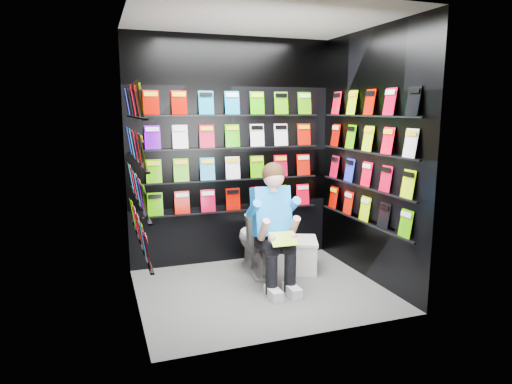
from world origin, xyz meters
name	(u,v)px	position (x,y,z in m)	size (l,w,h in m)	color
floor	(261,290)	(0.00, 0.00, 0.00)	(2.40, 2.40, 0.00)	#585856
ceiling	(262,18)	(0.00, 0.00, 2.60)	(2.40, 2.40, 0.00)	white
wall_back	(232,152)	(0.00, 1.00, 1.30)	(2.40, 0.04, 2.60)	black
wall_front	(307,175)	(0.00, -1.00, 1.30)	(2.40, 0.04, 2.60)	black
wall_left	(132,166)	(-1.20, 0.00, 1.30)	(0.04, 2.00, 2.60)	black
wall_right	(370,157)	(1.20, 0.00, 1.30)	(0.04, 2.00, 2.60)	black
comics_back	(233,152)	(0.00, 0.97, 1.31)	(2.10, 0.06, 1.37)	red
comics_left	(135,166)	(-1.17, 0.00, 1.31)	(0.06, 1.70, 1.37)	red
comics_right	(367,157)	(1.17, 0.00, 1.31)	(0.06, 1.70, 1.37)	red
toilet	(258,240)	(0.14, 0.51, 0.37)	(0.42, 0.75, 0.73)	white
longbox	(305,256)	(0.66, 0.38, 0.16)	(0.24, 0.43, 0.33)	silver
longbox_lid	(305,241)	(0.66, 0.38, 0.34)	(0.26, 0.46, 0.03)	silver
reader	(270,212)	(0.14, 0.13, 0.76)	(0.51, 0.74, 1.37)	#127DE5
held_comic	(284,239)	(0.14, -0.22, 0.58)	(0.26, 0.01, 0.18)	green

